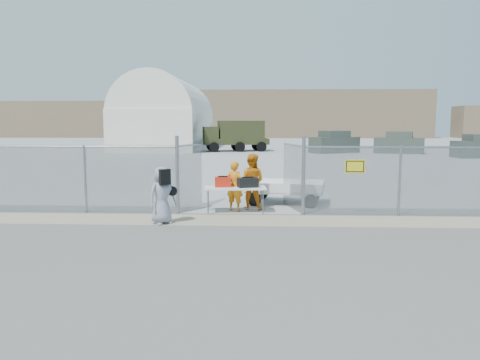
{
  "coord_description": "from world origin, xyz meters",
  "views": [
    {
      "loc": [
        0.68,
        -12.7,
        2.91
      ],
      "look_at": [
        0.0,
        2.0,
        1.1
      ],
      "focal_mm": 35.0,
      "sensor_mm": 36.0,
      "label": 1
    }
  ],
  "objects_px": {
    "security_worker_left": "(235,186)",
    "utility_trailer": "(285,192)",
    "folding_table": "(235,200)",
    "visitor": "(162,195)",
    "security_worker_right": "(251,182)"
  },
  "relations": [
    {
      "from": "folding_table",
      "to": "security_worker_left",
      "type": "xyz_separation_m",
      "value": [
        -0.03,
        0.28,
        0.41
      ]
    },
    {
      "from": "folding_table",
      "to": "utility_trailer",
      "type": "bearing_deg",
      "value": 41.08
    },
    {
      "from": "folding_table",
      "to": "security_worker_left",
      "type": "distance_m",
      "value": 0.5
    },
    {
      "from": "security_worker_left",
      "to": "utility_trailer",
      "type": "bearing_deg",
      "value": -114.67
    },
    {
      "from": "folding_table",
      "to": "visitor",
      "type": "distance_m",
      "value": 2.73
    },
    {
      "from": "security_worker_right",
      "to": "utility_trailer",
      "type": "xyz_separation_m",
      "value": [
        1.19,
        1.18,
        -0.51
      ]
    },
    {
      "from": "visitor",
      "to": "security_worker_right",
      "type": "bearing_deg",
      "value": 7.4
    },
    {
      "from": "security_worker_left",
      "to": "folding_table",
      "type": "bearing_deg",
      "value": 120.09
    },
    {
      "from": "security_worker_left",
      "to": "security_worker_right",
      "type": "bearing_deg",
      "value": -123.52
    },
    {
      "from": "folding_table",
      "to": "security_worker_left",
      "type": "bearing_deg",
      "value": 90.5
    },
    {
      "from": "security_worker_left",
      "to": "security_worker_right",
      "type": "xyz_separation_m",
      "value": [
        0.54,
        0.35,
        0.11
      ]
    },
    {
      "from": "folding_table",
      "to": "visitor",
      "type": "relative_size",
      "value": 1.18
    },
    {
      "from": "folding_table",
      "to": "security_worker_left",
      "type": "relative_size",
      "value": 1.19
    },
    {
      "from": "security_worker_right",
      "to": "utility_trailer",
      "type": "relative_size",
      "value": 0.53
    },
    {
      "from": "visitor",
      "to": "utility_trailer",
      "type": "distance_m",
      "value": 5.19
    }
  ]
}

